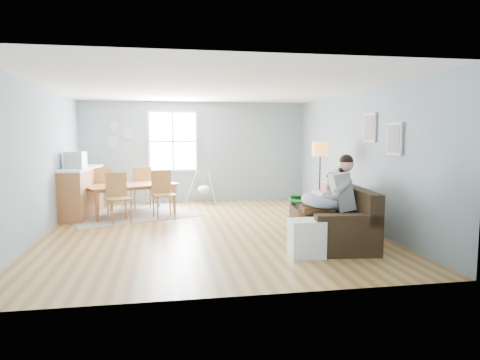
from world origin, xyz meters
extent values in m
cube|color=#905F33|center=(0.00, 0.00, -0.04)|extent=(8.40, 9.40, 0.08)
cube|color=white|center=(0.00, 0.00, 3.00)|extent=(8.40, 9.40, 0.60)
cube|color=#7D93A3|center=(0.00, 4.66, 1.35)|extent=(8.40, 0.08, 3.90)
cube|color=#7D93A3|center=(0.00, -4.66, 1.35)|extent=(8.40, 0.08, 3.90)
cube|color=#7D93A3|center=(4.16, 0.00, 1.35)|extent=(0.08, 9.40, 3.90)
cube|color=silver|center=(-0.60, 3.47, 1.65)|extent=(1.32, 0.06, 1.62)
cube|color=white|center=(-0.60, 3.44, 1.65)|extent=(1.20, 0.02, 1.50)
cube|color=silver|center=(-0.60, 3.43, 1.65)|extent=(1.20, 0.03, 0.04)
cube|color=silver|center=(-0.60, 3.43, 1.65)|extent=(0.04, 0.03, 1.50)
cube|color=silver|center=(2.97, -1.50, 1.75)|extent=(0.04, 0.44, 0.54)
cube|color=slate|center=(2.94, -1.50, 1.75)|extent=(0.01, 0.36, 0.46)
cube|color=silver|center=(2.97, -0.60, 1.95)|extent=(0.04, 0.44, 0.54)
cube|color=slate|center=(2.94, -0.60, 1.95)|extent=(0.01, 0.36, 0.46)
cylinder|color=#A8BDC9|center=(-2.10, 3.47, 2.05)|extent=(0.24, 0.02, 0.24)
cylinder|color=#A8BDC9|center=(-1.75, 3.47, 1.85)|extent=(0.26, 0.02, 0.26)
cylinder|color=#A8BDC9|center=(-2.15, 3.47, 1.65)|extent=(0.28, 0.02, 0.28)
cube|color=black|center=(1.98, -1.18, 0.23)|extent=(1.25, 2.42, 0.46)
cube|color=black|center=(2.36, -1.22, 0.70)|extent=(0.48, 2.33, 0.48)
cube|color=black|center=(1.86, -2.23, 0.55)|extent=(1.01, 0.33, 0.18)
cube|color=black|center=(2.10, -0.14, 0.55)|extent=(1.01, 0.33, 0.18)
cube|color=#125118|center=(2.04, -0.41, 0.60)|extent=(1.23, 1.10, 0.04)
cube|color=#B8AD8D|center=(2.36, -0.61, 0.86)|extent=(0.23, 0.59, 0.58)
cube|color=gray|center=(2.04, -1.53, 0.90)|extent=(0.46, 0.54, 0.65)
sphere|color=#E1A189|center=(2.10, -1.54, 1.34)|extent=(0.24, 0.24, 0.24)
sphere|color=black|center=(2.10, -1.54, 1.39)|extent=(0.23, 0.23, 0.23)
cylinder|color=#3C2B16|center=(1.63, -1.58, 0.60)|extent=(0.52, 0.25, 0.17)
cylinder|color=#3C2B16|center=(1.67, -1.35, 0.60)|extent=(0.52, 0.25, 0.17)
cylinder|color=#3C2B16|center=(1.39, -1.54, 0.29)|extent=(0.14, 0.14, 0.58)
cylinder|color=#3C2B16|center=(1.43, -1.31, 0.29)|extent=(0.14, 0.14, 0.58)
cube|color=black|center=(1.31, -1.53, 0.04)|extent=(0.28, 0.15, 0.08)
cube|color=black|center=(1.35, -1.29, 0.04)|extent=(0.28, 0.15, 0.08)
torus|color=silver|center=(1.69, -1.48, 0.73)|extent=(0.76, 0.74, 0.26)
cylinder|color=silver|center=(1.69, -1.48, 0.83)|extent=(0.21, 0.36, 0.15)
sphere|color=#E1A189|center=(1.68, -1.29, 0.85)|extent=(0.12, 0.12, 0.12)
cube|color=white|center=(2.06, -0.95, 0.77)|extent=(0.25, 0.29, 0.40)
sphere|color=#E1A189|center=(2.09, -0.95, 1.05)|extent=(0.19, 0.19, 0.19)
sphere|color=black|center=(2.09, -0.95, 1.08)|extent=(0.18, 0.18, 0.18)
cylinder|color=#F13B63|center=(1.80, -1.03, 0.60)|extent=(0.33, 0.10, 0.10)
cylinder|color=#F13B63|center=(1.80, -0.88, 0.60)|extent=(0.33, 0.10, 0.10)
cylinder|color=#F13B63|center=(1.64, -1.03, 0.41)|extent=(0.08, 0.08, 0.33)
cylinder|color=#F13B63|center=(1.64, -0.88, 0.41)|extent=(0.08, 0.08, 0.33)
cylinder|color=black|center=(2.38, 0.39, 0.02)|extent=(0.30, 0.30, 0.03)
cylinder|color=black|center=(2.38, 0.39, 0.74)|extent=(0.03, 0.03, 1.48)
cylinder|color=orange|center=(2.38, 0.39, 1.53)|extent=(0.34, 0.34, 0.30)
cube|color=white|center=(1.25, -2.09, 0.28)|extent=(0.53, 0.48, 0.55)
cube|color=black|center=(1.03, -2.07, 0.28)|extent=(0.05, 0.38, 0.44)
cube|color=gray|center=(-1.60, 1.86, 0.01)|extent=(3.32, 2.96, 0.01)
imported|color=brown|center=(-1.60, 1.86, 0.35)|extent=(2.27, 1.85, 0.70)
cube|color=brown|center=(-1.77, 0.97, 0.50)|extent=(0.60, 0.60, 0.04)
cube|color=brown|center=(-1.84, 1.17, 0.78)|extent=(0.43, 0.20, 0.51)
cylinder|color=brown|center=(-1.88, 0.73, 0.25)|extent=(0.04, 0.04, 0.50)
cylinder|color=brown|center=(-1.52, 0.86, 0.25)|extent=(0.04, 0.04, 0.50)
cylinder|color=brown|center=(-2.01, 1.08, 0.25)|extent=(0.04, 0.04, 0.50)
cylinder|color=brown|center=(-1.66, 1.21, 0.25)|extent=(0.04, 0.04, 0.50)
cube|color=brown|center=(-0.85, 1.34, 0.50)|extent=(0.57, 0.57, 0.04)
cube|color=brown|center=(-0.91, 1.55, 0.78)|extent=(0.44, 0.15, 0.51)
cylinder|color=brown|center=(-0.99, 1.11, 0.25)|extent=(0.04, 0.04, 0.50)
cylinder|color=brown|center=(-0.62, 1.20, 0.25)|extent=(0.04, 0.04, 0.50)
cylinder|color=brown|center=(-1.08, 1.48, 0.25)|extent=(0.04, 0.04, 0.50)
cylinder|color=brown|center=(-0.72, 1.57, 0.25)|extent=(0.04, 0.04, 0.50)
cube|color=brown|center=(-2.35, 2.39, 0.52)|extent=(0.61, 0.61, 0.05)
cube|color=brown|center=(-2.27, 2.18, 0.80)|extent=(0.45, 0.20, 0.53)
cylinder|color=brown|center=(-2.23, 2.64, 0.26)|extent=(0.04, 0.04, 0.52)
cylinder|color=brown|center=(-2.59, 2.51, 0.26)|extent=(0.04, 0.04, 0.52)
cylinder|color=brown|center=(-2.10, 2.27, 0.26)|extent=(0.04, 0.04, 0.52)
cylinder|color=brown|center=(-2.46, 2.14, 0.26)|extent=(0.04, 0.04, 0.52)
cube|color=brown|center=(-1.43, 2.76, 0.50)|extent=(0.59, 0.59, 0.04)
cube|color=brown|center=(-1.37, 2.56, 0.78)|extent=(0.44, 0.18, 0.51)
cylinder|color=brown|center=(-1.31, 3.00, 0.25)|extent=(0.04, 0.04, 0.50)
cylinder|color=brown|center=(-1.67, 2.88, 0.25)|extent=(0.04, 0.04, 0.50)
cylinder|color=brown|center=(-1.19, 2.64, 0.25)|extent=(0.04, 0.04, 0.50)
cylinder|color=brown|center=(-1.56, 2.52, 0.25)|extent=(0.04, 0.04, 0.50)
cube|color=brown|center=(-2.70, 1.93, 0.53)|extent=(0.70, 1.95, 1.06)
cube|color=white|center=(-2.70, 1.93, 1.07)|extent=(0.74, 2.00, 0.04)
cube|color=#ABABB0|center=(-2.71, 1.55, 1.28)|extent=(0.43, 0.41, 0.37)
cube|color=black|center=(-2.89, 1.58, 1.28)|extent=(0.06, 0.30, 0.26)
cylinder|color=#ABABB0|center=(0.19, 3.10, 0.88)|extent=(0.20, 0.48, 0.04)
ellipsoid|color=beige|center=(0.19, 3.10, 0.38)|extent=(0.36, 0.36, 0.22)
cylinder|color=#ABABB0|center=(0.19, 3.10, 0.63)|extent=(0.01, 0.01, 0.40)
cylinder|color=#ABABB0|center=(-0.16, 2.93, 0.45)|extent=(0.39, 0.22, 0.88)
cylinder|color=#ABABB0|center=(0.37, 2.74, 0.45)|extent=(0.21, 0.40, 0.88)
cylinder|color=#ABABB0|center=(0.02, 3.46, 0.45)|extent=(0.21, 0.40, 0.88)
cylinder|color=#ABABB0|center=(0.55, 3.27, 0.45)|extent=(0.39, 0.22, 0.88)
camera|label=1|loc=(-0.81, -8.10, 1.81)|focal=32.00mm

